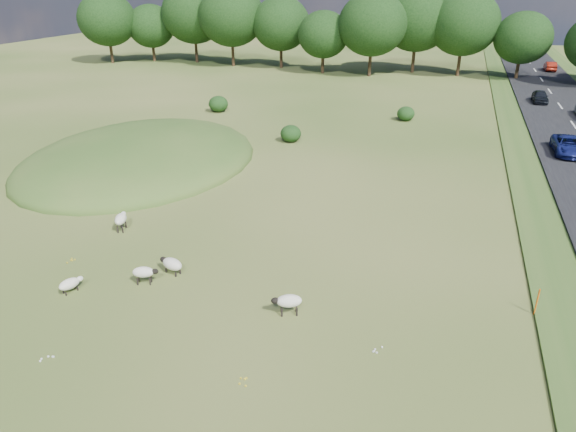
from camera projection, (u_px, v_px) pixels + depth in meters
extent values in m
plane|color=#2F5019|center=(325.00, 145.00, 41.45)|extent=(160.00, 160.00, 0.00)
ellipsoid|color=#33561E|center=(141.00, 160.00, 37.88)|extent=(16.00, 20.00, 4.00)
cylinder|color=black|center=(111.00, 51.00, 80.73)|extent=(0.44, 0.44, 3.77)
ellipsoid|color=black|center=(107.00, 19.00, 78.79)|extent=(8.81, 8.81, 7.93)
cylinder|color=black|center=(154.00, 51.00, 82.54)|extent=(0.44, 0.44, 3.12)
ellipsoid|color=black|center=(151.00, 26.00, 80.93)|extent=(7.28, 7.28, 6.55)
cylinder|color=black|center=(196.00, 49.00, 81.30)|extent=(0.44, 0.44, 4.21)
ellipsoid|color=black|center=(194.00, 14.00, 79.13)|extent=(9.83, 9.83, 8.84)
cylinder|color=black|center=(233.00, 52.00, 77.77)|extent=(0.44, 0.44, 4.18)
ellipsoid|color=black|center=(231.00, 16.00, 75.62)|extent=(9.75, 9.75, 8.78)
cylinder|color=black|center=(281.00, 55.00, 76.41)|extent=(0.44, 0.44, 3.61)
ellipsoid|color=black|center=(281.00, 24.00, 74.56)|extent=(8.41, 8.41, 7.57)
cylinder|color=black|center=(323.00, 62.00, 72.12)|extent=(0.44, 0.44, 3.02)
ellipsoid|color=black|center=(323.00, 34.00, 70.57)|extent=(7.04, 7.04, 6.34)
cylinder|color=black|center=(370.00, 62.00, 69.67)|extent=(0.44, 0.44, 3.90)
ellipsoid|color=black|center=(372.00, 24.00, 67.67)|extent=(9.09, 9.09, 8.18)
cylinder|color=black|center=(414.00, 57.00, 72.37)|extent=(0.44, 0.44, 4.22)
ellipsoid|color=black|center=(417.00, 18.00, 70.20)|extent=(9.85, 9.85, 8.86)
cylinder|color=black|center=(459.00, 61.00, 69.87)|extent=(0.44, 0.44, 3.94)
ellipsoid|color=black|center=(464.00, 23.00, 67.84)|extent=(9.20, 9.20, 8.28)
cylinder|color=black|center=(518.00, 68.00, 67.18)|extent=(0.44, 0.44, 3.09)
ellipsoid|color=black|center=(523.00, 38.00, 65.59)|extent=(7.20, 7.20, 6.48)
ellipsoid|color=black|center=(291.00, 133.00, 41.95)|extent=(1.69, 1.69, 1.38)
ellipsoid|color=black|center=(406.00, 114.00, 48.20)|extent=(1.64, 1.64, 1.34)
ellipsoid|color=black|center=(218.00, 104.00, 51.38)|extent=(1.94, 1.94, 1.58)
cylinder|color=#D8590C|center=(537.00, 302.00, 20.27)|extent=(0.06, 0.06, 1.20)
ellipsoid|color=beige|center=(143.00, 272.00, 22.37)|extent=(1.05, 0.77, 0.48)
ellipsoid|color=black|center=(155.00, 271.00, 22.35)|extent=(0.36, 0.31, 0.24)
cylinder|color=black|center=(151.00, 279.00, 22.65)|extent=(0.07, 0.07, 0.34)
cylinder|color=black|center=(150.00, 282.00, 22.43)|extent=(0.07, 0.07, 0.34)
cylinder|color=black|center=(139.00, 279.00, 22.65)|extent=(0.07, 0.07, 0.34)
cylinder|color=black|center=(137.00, 282.00, 22.43)|extent=(0.07, 0.07, 0.34)
ellipsoid|color=beige|center=(69.00, 284.00, 21.83)|extent=(0.80, 1.02, 0.46)
ellipsoid|color=silver|center=(80.00, 279.00, 22.15)|extent=(0.32, 0.36, 0.23)
cylinder|color=black|center=(75.00, 287.00, 22.21)|extent=(0.07, 0.07, 0.17)
cylinder|color=black|center=(78.00, 289.00, 22.08)|extent=(0.07, 0.07, 0.17)
cylinder|color=black|center=(63.00, 292.00, 21.85)|extent=(0.07, 0.07, 0.17)
cylinder|color=black|center=(66.00, 294.00, 21.72)|extent=(0.07, 0.07, 0.17)
ellipsoid|color=beige|center=(289.00, 301.00, 20.28)|extent=(1.15, 0.88, 0.52)
ellipsoid|color=black|center=(275.00, 301.00, 20.23)|extent=(0.40, 0.35, 0.26)
cylinder|color=black|center=(282.00, 312.00, 20.34)|extent=(0.07, 0.07, 0.37)
cylinder|color=black|center=(281.00, 309.00, 20.57)|extent=(0.07, 0.07, 0.37)
cylinder|color=black|center=(297.00, 312.00, 20.37)|extent=(0.07, 0.07, 0.37)
cylinder|color=black|center=(296.00, 308.00, 20.60)|extent=(0.07, 0.07, 0.37)
ellipsoid|color=beige|center=(121.00, 219.00, 27.12)|extent=(0.88, 1.18, 0.54)
ellipsoid|color=silver|center=(123.00, 214.00, 27.62)|extent=(0.36, 0.41, 0.27)
cylinder|color=black|center=(121.00, 224.00, 27.59)|extent=(0.08, 0.08, 0.39)
cylinder|color=black|center=(126.00, 224.00, 27.59)|extent=(0.08, 0.08, 0.39)
cylinder|color=black|center=(118.00, 230.00, 27.03)|extent=(0.08, 0.08, 0.39)
cylinder|color=black|center=(123.00, 230.00, 27.03)|extent=(0.08, 0.08, 0.39)
ellipsoid|color=beige|center=(172.00, 264.00, 23.21)|extent=(1.20, 0.87, 0.55)
ellipsoid|color=black|center=(163.00, 260.00, 23.49)|extent=(0.41, 0.35, 0.28)
cylinder|color=black|center=(166.00, 270.00, 23.43)|extent=(0.08, 0.08, 0.20)
cylinder|color=black|center=(171.00, 268.00, 23.63)|extent=(0.08, 0.08, 0.20)
cylinder|color=black|center=(176.00, 275.00, 23.10)|extent=(0.08, 0.08, 0.20)
cylinder|color=black|center=(180.00, 272.00, 23.30)|extent=(0.08, 0.08, 0.20)
imported|color=black|center=(540.00, 97.00, 54.25)|extent=(1.45, 3.60, 1.23)
imported|color=#B3B5BB|center=(516.00, 56.00, 82.19)|extent=(2.35, 5.09, 1.41)
imported|color=navy|center=(569.00, 145.00, 38.28)|extent=(2.13, 4.62, 1.28)
imported|color=maroon|center=(550.00, 66.00, 72.89)|extent=(1.33, 3.80, 1.25)
imported|color=#A8ABAF|center=(532.00, 45.00, 94.67)|extent=(2.06, 5.06, 1.47)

